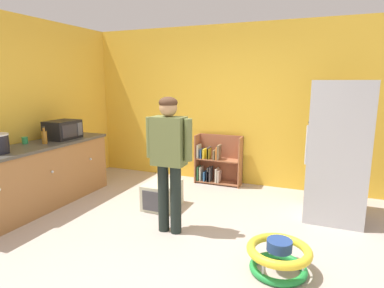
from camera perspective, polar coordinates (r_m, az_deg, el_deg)
ground_plane at (r=3.82m, az=-3.01°, el=-16.47°), size 12.00×12.00×0.00m
back_wall at (r=5.60m, az=7.07°, el=6.74°), size 5.20×0.06×2.70m
left_side_wall at (r=5.64m, az=-24.51°, el=5.86°), size 0.06×2.99×2.70m
kitchen_counter at (r=5.01m, az=-25.98°, el=-5.26°), size 0.65×2.39×0.90m
refrigerator at (r=4.47m, az=24.36°, el=-1.22°), size 0.73×0.68×1.78m
bookshelf at (r=5.63m, az=4.28°, el=-3.28°), size 0.80×0.28×0.85m
standing_person at (r=3.68m, az=-4.13°, el=-1.59°), size 0.57×0.22×1.60m
baby_walker at (r=3.28m, az=15.15°, el=-18.69°), size 0.60×0.60×0.32m
pet_carrier at (r=4.63m, az=-5.31°, el=-9.00°), size 0.42×0.55×0.36m
microwave at (r=5.27m, az=-21.96°, el=2.37°), size 0.37×0.48×0.28m
ketchup_bottle at (r=5.72m, az=-20.74°, el=2.67°), size 0.07×0.07×0.25m
amber_bottle at (r=4.96m, az=-24.73°, el=1.17°), size 0.07×0.07×0.25m
green_cup at (r=5.10m, az=-27.54°, el=0.58°), size 0.08×0.08×0.09m
orange_cup at (r=5.56m, az=-19.76°, el=1.97°), size 0.08×0.08×0.09m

